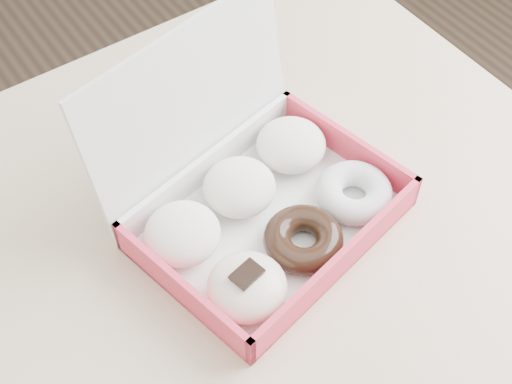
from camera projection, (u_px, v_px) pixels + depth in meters
table at (138, 341)px, 0.84m from camera, size 1.20×0.80×0.75m
donut_box at (258, 202)px, 0.82m from camera, size 0.34×0.31×0.21m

